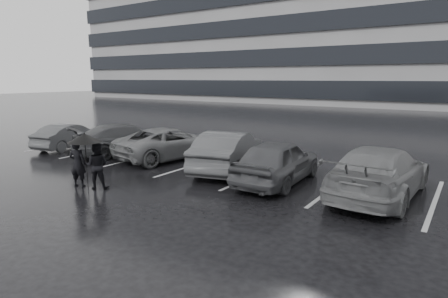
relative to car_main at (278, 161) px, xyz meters
name	(u,v)px	position (x,y,z in m)	size (l,w,h in m)	color
ground	(204,188)	(-1.66, -1.84, -0.73)	(160.00, 160.00, 0.00)	black
office_building	(273,9)	(-23.66, 46.16, 13.62)	(61.00, 26.00, 29.00)	gray
car_main	(278,161)	(0.00, 0.00, 0.00)	(1.71, 4.26, 1.45)	black
car_west_a	(228,151)	(-2.26, 0.50, 0.02)	(1.57, 4.50, 1.48)	#2A2A2D
car_west_b	(170,143)	(-5.54, 0.89, -0.06)	(2.21, 4.80, 1.33)	#464749
car_west_c	(127,139)	(-7.78, 0.50, -0.04)	(1.93, 4.75, 1.38)	black
car_west_d	(69,136)	(-11.23, -0.10, -0.12)	(1.29, 3.69, 1.21)	#2A2A2D
car_east	(380,172)	(3.10, 0.32, 0.01)	(2.07, 5.10, 1.48)	#464749
pedestrian_left	(78,164)	(-5.04, -3.95, 0.02)	(0.54, 0.36, 1.49)	black
pedestrian_right	(97,166)	(-4.38, -3.74, 0.00)	(0.71, 0.55, 1.46)	black
umbrella	(85,138)	(-4.61, -3.95, 0.88)	(1.04, 1.04, 1.77)	black
stall_stripes	(226,169)	(-2.46, 0.66, -0.72)	(19.72, 5.00, 0.00)	#A6A6A8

